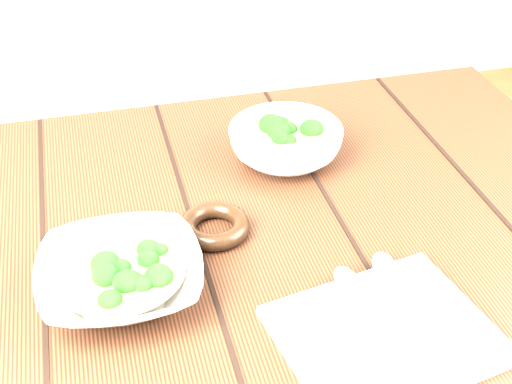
# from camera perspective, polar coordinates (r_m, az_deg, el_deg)

# --- Properties ---
(table) EXTENTS (1.20, 0.80, 0.75)m
(table) POSITION_cam_1_polar(r_m,az_deg,el_deg) (1.03, -3.19, -9.13)
(table) COLOR black
(table) RESTS_ON ground
(soup_bowl_front) EXTENTS (0.21, 0.21, 0.06)m
(soup_bowl_front) POSITION_cam_1_polar(r_m,az_deg,el_deg) (0.88, -10.79, -6.66)
(soup_bowl_front) COLOR silver
(soup_bowl_front) RESTS_ON table
(soup_bowl_back) EXTENTS (0.23, 0.23, 0.06)m
(soup_bowl_back) POSITION_cam_1_polar(r_m,az_deg,el_deg) (1.10, 2.39, 3.95)
(soup_bowl_back) COLOR silver
(soup_bowl_back) RESTS_ON table
(trivet) EXTENTS (0.11, 0.11, 0.02)m
(trivet) POSITION_cam_1_polar(r_m,az_deg,el_deg) (0.96, -3.35, -2.72)
(trivet) COLOR black
(trivet) RESTS_ON table
(napkin) EXTENTS (0.26, 0.23, 0.01)m
(napkin) POSITION_cam_1_polar(r_m,az_deg,el_deg) (0.83, 10.31, -11.14)
(napkin) COLOR beige
(napkin) RESTS_ON table
(spoon_left) EXTENTS (0.03, 0.19, 0.01)m
(spoon_left) POSITION_cam_1_polar(r_m,az_deg,el_deg) (0.85, 8.21, -8.72)
(spoon_left) COLOR #B3AC9E
(spoon_left) RESTS_ON napkin
(spoon_right) EXTENTS (0.05, 0.19, 0.01)m
(spoon_right) POSITION_cam_1_polar(r_m,az_deg,el_deg) (0.88, 10.84, -7.47)
(spoon_right) COLOR #B3AC9E
(spoon_right) RESTS_ON napkin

